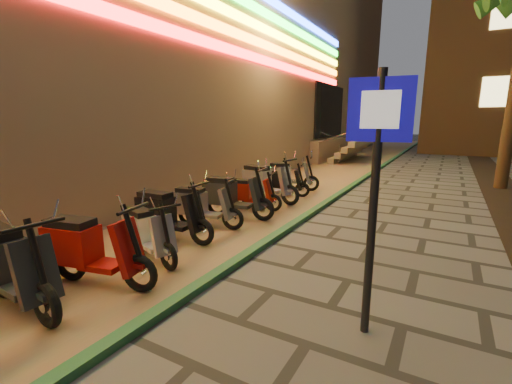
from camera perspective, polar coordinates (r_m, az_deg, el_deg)
The scene contains 15 objects.
ground at distance 3.73m, azimuth -10.47°, elevation -26.53°, with size 120.00×120.00×0.00m, color #474442.
parking_strip at distance 13.21m, azimuth 8.87°, elevation 1.75°, with size 3.40×60.00×0.01m, color #8C7251.
green_curb at distance 12.72m, azimuth 16.06°, elevation 1.24°, with size 0.18×60.00×0.10m, color #225C33.
mall_building at distance 21.89m, azimuth -27.37°, elevation 24.36°, with size 24.23×44.00×15.00m.
pedestrian_sign at distance 3.65m, azimuth 19.35°, elevation 3.42°, with size 0.61×0.13×2.79m.
scooter_4 at distance 5.29m, azimuth -35.83°, elevation -9.82°, with size 1.79×0.63×1.26m.
scooter_5 at distance 5.41m, azimuth -26.22°, elevation -8.44°, with size 1.75×0.81×1.23m.
scooter_6 at distance 6.08m, azimuth -17.88°, elevation -6.34°, with size 1.49×0.77×1.06m.
scooter_7 at distance 6.88m, azimuth -14.70°, elevation -3.46°, with size 1.72×0.60×1.21m.
scooter_8 at distance 7.55m, azimuth -9.20°, elevation -2.19°, with size 1.59×0.70×1.12m.
scooter_9 at distance 8.19m, azimuth -4.34°, elevation -0.54°, with size 1.78×0.72×1.25m.
scooter_10 at distance 8.91m, azimuth -1.42°, elevation -0.13°, with size 1.46×0.67×1.03m.
scooter_11 at distance 9.84m, azimuth 1.41°, elevation 1.74°, with size 1.86×0.76×1.30m.
scooter_12 at distance 10.52m, azimuth 3.95°, elevation 1.74°, with size 1.47×0.74×1.04m.
scooter_13 at distance 11.44m, azimuth 5.26°, elevation 2.84°, with size 1.66×0.87×1.18m.
Camera 1 is at (1.93, -2.20, 2.30)m, focal length 24.00 mm.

